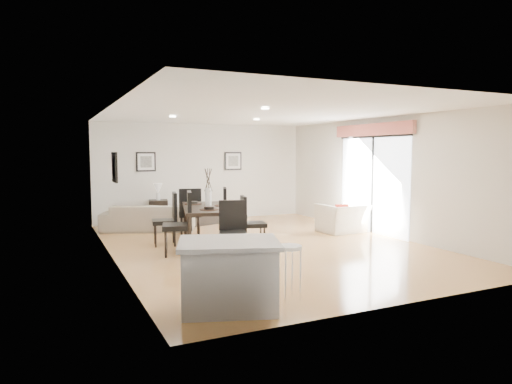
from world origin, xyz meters
name	(u,v)px	position (x,y,z in m)	size (l,w,h in m)	color
ground	(265,245)	(0.00, 0.00, 0.00)	(8.00, 8.00, 0.00)	tan
wall_back	(203,172)	(0.00, 4.00, 1.35)	(6.00, 0.04, 2.70)	silver
wall_front	(408,197)	(0.00, -4.00, 1.35)	(6.00, 0.04, 2.70)	silver
wall_left	(112,184)	(-3.00, 0.00, 1.35)	(0.04, 8.00, 2.70)	silver
wall_right	(382,176)	(3.00, 0.00, 1.35)	(0.04, 8.00, 2.70)	silver
ceiling	(266,112)	(0.00, 0.00, 2.70)	(6.00, 8.00, 0.02)	white
sofa	(149,217)	(-1.80, 2.80, 0.32)	(2.20, 0.86, 0.64)	gray
armchair	(343,218)	(2.34, 0.60, 0.34)	(1.04, 0.91, 0.68)	#EFE6CF
courtyard_plant_a	(487,219)	(5.66, -0.70, 0.30)	(0.53, 0.46, 0.59)	#395625
courtyard_plant_b	(444,211)	(5.74, 0.70, 0.31)	(0.35, 0.35, 0.62)	#395625
dining_table	(208,211)	(-1.09, 0.40, 0.73)	(1.42, 2.13, 0.81)	black
dining_chair_wnear	(183,220)	(-1.77, -0.12, 0.66)	(0.65, 0.65, 1.18)	black
dining_chair_wfar	(169,216)	(-1.77, 0.87, 0.61)	(0.56, 0.56, 1.08)	black
dining_chair_enear	(249,219)	(-0.39, -0.07, 0.58)	(0.57, 0.57, 1.04)	black
dining_chair_efar	(231,211)	(-0.40, 0.92, 0.63)	(0.65, 0.65, 1.13)	black
dining_chair_head	(232,227)	(-1.06, -0.82, 0.58)	(0.60, 0.60, 1.05)	black
dining_chair_foot	(190,210)	(-1.11, 1.61, 0.61)	(0.60, 0.60, 1.10)	black
vase	(208,189)	(-1.09, 0.40, 1.16)	(0.84, 1.38, 0.78)	white
coffee_table	(201,217)	(-0.35, 3.21, 0.18)	(0.92, 0.55, 0.37)	black
side_table	(158,212)	(-1.36, 3.66, 0.32)	(0.48, 0.48, 0.65)	black
table_lamp	(158,189)	(-1.36, 3.66, 0.93)	(0.23, 0.23, 0.44)	white
cushion	(342,211)	(2.24, 0.50, 0.54)	(0.30, 0.09, 0.30)	maroon
kitchen_island	(229,275)	(-2.07, -3.23, 0.43)	(1.44, 1.26, 0.84)	silver
bar_stool	(289,253)	(-1.24, -3.23, 0.61)	(0.32, 0.32, 0.71)	white
framed_print_back_left	(146,162)	(-1.60, 3.97, 1.65)	(0.52, 0.04, 0.52)	black
framed_print_back_right	(233,161)	(0.90, 3.97, 1.65)	(0.52, 0.04, 0.52)	black
framed_print_left_wall	(115,167)	(-2.97, -0.20, 1.65)	(0.04, 0.52, 0.52)	black
sliding_door	(373,162)	(2.96, 0.30, 1.66)	(0.12, 2.70, 2.57)	white
courtyard	(451,188)	(6.16, 0.87, 0.92)	(6.00, 6.00, 2.00)	gray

